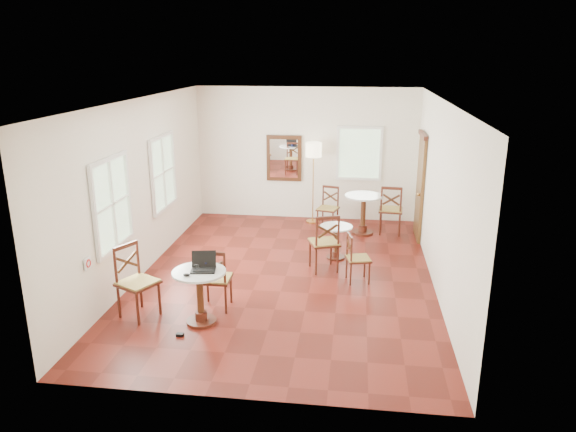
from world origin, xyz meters
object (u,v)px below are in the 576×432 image
object	(u,v)px
mouse	(186,275)
power_adapter	(180,335)
cafe_table_near	(200,291)
chair_back_a	(391,210)
cafe_table_mid	(336,238)
navy_mug	(206,264)
chair_back_b	(328,208)
floor_lamp	(314,155)
cafe_table_back	(363,210)
laptop	(204,265)
chair_near_b	(136,282)
water_glass	(197,268)
chair_mid_b	(357,258)
chair_near_a	(215,279)
chair_mid_a	(324,242)

from	to	relation	value
mouse	power_adapter	size ratio (longest dim) A/B	0.96
cafe_table_near	chair_back_a	bearing A→B (deg)	56.66
cafe_table_mid	navy_mug	distance (m)	3.18
power_adapter	chair_back_b	bearing A→B (deg)	70.88
chair_back_a	floor_lamp	bearing A→B (deg)	-14.20
cafe_table_back	navy_mug	distance (m)	4.73
floor_lamp	laptop	distance (m)	5.08
floor_lamp	mouse	world-z (taller)	floor_lamp
floor_lamp	cafe_table_back	bearing A→B (deg)	-30.64
chair_near_b	floor_lamp	xyz separation A→B (m)	(2.16, 4.87, 1.01)
chair_near_b	mouse	world-z (taller)	chair_near_b
chair_near_b	floor_lamp	bearing A→B (deg)	3.32
cafe_table_mid	cafe_table_back	world-z (taller)	cafe_table_back
chair_back_a	water_glass	xyz separation A→B (m)	(-2.92, -4.38, 0.32)
cafe_table_back	chair_mid_b	xyz separation A→B (m)	(-0.11, -2.55, -0.11)
chair_mid_b	navy_mug	xyz separation A→B (m)	(-2.13, -1.60, 0.42)
cafe_table_mid	chair_mid_b	world-z (taller)	chair_mid_b
cafe_table_near	power_adapter	size ratio (longest dim) A/B	7.87
chair_near_a	power_adapter	world-z (taller)	chair_near_a
chair_near_b	chair_back_a	distance (m)	5.78
chair_back_a	mouse	distance (m)	5.49
mouse	power_adapter	world-z (taller)	mouse
cafe_table_mid	mouse	size ratio (longest dim) A/B	6.56
cafe_table_back	chair_back_b	distance (m)	0.82
water_glass	power_adapter	world-z (taller)	water_glass
chair_near_b	water_glass	distance (m)	1.00
chair_near_a	cafe_table_back	bearing A→B (deg)	-121.05
chair_near_b	laptop	world-z (taller)	chair_near_b
chair_mid_a	chair_mid_b	bearing A→B (deg)	123.09
chair_mid_b	water_glass	bearing A→B (deg)	114.23
cafe_table_near	chair_back_b	bearing A→B (deg)	71.32
chair_back_a	laptop	bearing A→B (deg)	61.26
chair_back_b	mouse	xyz separation A→B (m)	(-1.67, -4.79, 0.36)
power_adapter	chair_back_a	bearing A→B (deg)	57.42
cafe_table_mid	chair_near_b	xyz separation A→B (m)	(-2.78, -2.68, 0.14)
cafe_table_near	floor_lamp	world-z (taller)	floor_lamp
cafe_table_back	chair_back_a	xyz separation A→B (m)	(0.58, 0.09, 0.00)
laptop	floor_lamp	bearing A→B (deg)	67.73
chair_near_a	chair_near_b	size ratio (longest dim) A/B	0.90
chair_mid_b	mouse	xyz separation A→B (m)	(-2.32, -1.95, 0.40)
chair_back_b	power_adapter	xyz separation A→B (m)	(-1.74, -5.01, -0.44)
chair_back_b	chair_back_a	bearing A→B (deg)	6.38
cafe_table_back	chair_near_a	xyz separation A→B (m)	(-2.21, -3.82, -0.04)
chair_back_a	laptop	xyz separation A→B (m)	(-2.84, -4.32, 0.33)
chair_back_a	floor_lamp	world-z (taller)	floor_lamp
cafe_table_back	chair_back_a	world-z (taller)	chair_back_a
cafe_table_back	navy_mug	world-z (taller)	navy_mug
chair_near_a	laptop	distance (m)	0.56
chair_back_a	water_glass	size ratio (longest dim) A/B	11.12
cafe_table_near	chair_near_b	world-z (taller)	chair_near_b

